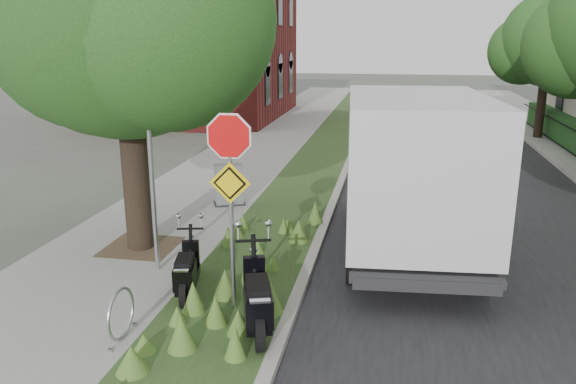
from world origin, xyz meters
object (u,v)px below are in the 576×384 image
sign_assembly (230,172)px  box_truck (411,166)px  scooter_near (187,276)px  scooter_far (257,306)px  utility_cabinet (229,185)px

sign_assembly → box_truck: bearing=50.4°
sign_assembly → scooter_near: size_ratio=2.10×
box_truck → sign_assembly: bearing=-129.6°
scooter_near → scooter_far: (1.42, -0.95, 0.07)m
sign_assembly → utility_cabinet: (-1.69, 5.48, -1.72)m
sign_assembly → scooter_far: sign_assembly is taller
scooter_far → utility_cabinet: 6.58m
scooter_far → scooter_near: bearing=146.4°
sign_assembly → box_truck: 4.32m
scooter_near → utility_cabinet: bearing=99.0°
scooter_near → scooter_far: bearing=-33.6°
scooter_far → utility_cabinet: bearing=110.0°
scooter_near → box_truck: box_truck is taller
scooter_far → sign_assembly: bearing=128.8°
scooter_near → box_truck: size_ratio=0.24×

